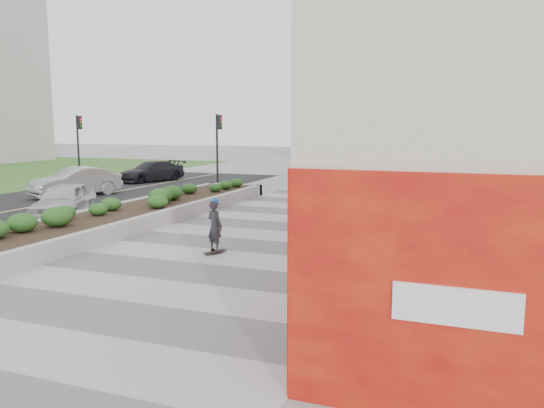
{
  "coord_description": "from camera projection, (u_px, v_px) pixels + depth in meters",
  "views": [
    {
      "loc": [
        6.1,
        -9.18,
        3.5
      ],
      "look_at": [
        0.26,
        6.21,
        1.1
      ],
      "focal_mm": 35.0,
      "sensor_mm": 36.0,
      "label": 1
    }
  ],
  "objects": [
    {
      "name": "ground",
      "position": [
        156.0,
        295.0,
        11.14
      ],
      "size": [
        160.0,
        160.0,
        0.0
      ],
      "primitive_type": "plane",
      "color": "gray",
      "rests_on": "ground"
    },
    {
      "name": "walkway",
      "position": [
        219.0,
        261.0,
        13.91
      ],
      "size": [
        8.0,
        36.0,
        0.01
      ],
      "primitive_type": "cube",
      "color": "#A8A8AD",
      "rests_on": "ground"
    },
    {
      "name": "building",
      "position": [
        506.0,
        111.0,
        16.42
      ],
      "size": [
        6.04,
        24.08,
        8.0
      ],
      "color": "beige",
      "rests_on": "ground"
    },
    {
      "name": "planter",
      "position": [
        133.0,
        211.0,
        19.48
      ],
      "size": [
        3.0,
        18.0,
        0.9
      ],
      "color": "#9E9EA0",
      "rests_on": "ground"
    },
    {
      "name": "street",
      "position": [
        1.0,
        213.0,
        21.82
      ],
      "size": [
        10.0,
        40.0,
        0.0
      ],
      "primitive_type": "cube",
      "color": "black",
      "rests_on": "ground"
    },
    {
      "name": "traffic_signal_near",
      "position": [
        218.0,
        140.0,
        29.47
      ],
      "size": [
        0.33,
        0.28,
        4.2
      ],
      "color": "black",
      "rests_on": "ground"
    },
    {
      "name": "traffic_signal_far",
      "position": [
        79.0,
        139.0,
        32.23
      ],
      "size": [
        0.33,
        0.28,
        4.2
      ],
      "color": "black",
      "rests_on": "ground"
    },
    {
      "name": "distant_bldg_north_l",
      "position": [
        377.0,
        71.0,
        62.33
      ],
      "size": [
        16.0,
        12.0,
        20.0
      ],
      "primitive_type": "cube",
      "color": "#ADAAA3",
      "rests_on": "ground"
    },
    {
      "name": "manhole_cover",
      "position": [
        237.0,
        263.0,
        13.74
      ],
      "size": [
        0.44,
        0.44,
        0.01
      ],
      "primitive_type": "cylinder",
      "color": "#595654",
      "rests_on": "ground"
    },
    {
      "name": "skateboarder",
      "position": [
        215.0,
        226.0,
        14.62
      ],
      "size": [
        0.62,
        0.74,
        1.59
      ],
      "rotation": [
        0.0,
        0.0,
        -0.41
      ],
      "color": "beige",
      "rests_on": "ground"
    },
    {
      "name": "car_white",
      "position": [
        64.0,
        201.0,
        20.3
      ],
      "size": [
        3.09,
        4.36,
        1.38
      ],
      "primitive_type": "imported",
      "rotation": [
        0.0,
        0.0,
        0.41
      ],
      "color": "silver",
      "rests_on": "ground"
    },
    {
      "name": "car_silver",
      "position": [
        76.0,
        182.0,
        26.77
      ],
      "size": [
        3.04,
        4.74,
        1.47
      ],
      "primitive_type": "imported",
      "rotation": [
        0.0,
        0.0,
        -0.36
      ],
      "color": "#A5A9AD",
      "rests_on": "ground"
    },
    {
      "name": "car_dark",
      "position": [
        151.0,
        171.0,
        34.15
      ],
      "size": [
        3.33,
        4.88,
        1.31
      ],
      "primitive_type": "imported",
      "rotation": [
        0.0,
        0.0,
        -0.36
      ],
      "color": "black",
      "rests_on": "ground"
    }
  ]
}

